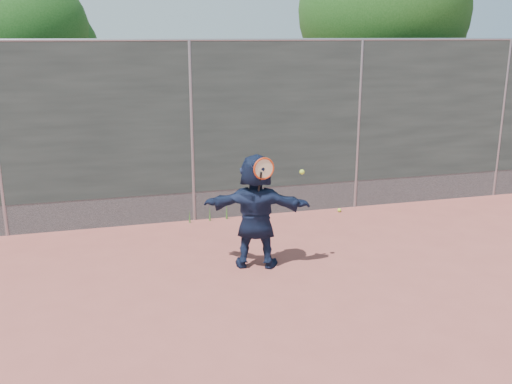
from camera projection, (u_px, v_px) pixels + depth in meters
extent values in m
plane|color=#9E4C42|center=(244.00, 311.00, 6.57)|extent=(80.00, 80.00, 0.00)
imported|color=#151F3B|center=(256.00, 211.00, 7.68)|extent=(1.53, 0.92, 1.58)
sphere|color=#BDE132|center=(339.00, 210.00, 10.25)|extent=(0.07, 0.07, 0.07)
cube|color=#38423D|center=(191.00, 119.00, 9.36)|extent=(20.00, 0.04, 2.50)
cube|color=slate|center=(194.00, 206.00, 9.76)|extent=(20.00, 0.03, 0.50)
cylinder|color=gray|center=(189.00, 40.00, 9.02)|extent=(20.00, 0.05, 0.05)
cylinder|color=gray|center=(192.00, 134.00, 9.42)|extent=(0.06, 0.06, 3.00)
cylinder|color=gray|center=(358.00, 126.00, 10.19)|extent=(0.06, 0.06, 3.00)
cylinder|color=gray|center=(501.00, 120.00, 10.95)|extent=(0.06, 0.06, 3.00)
torus|color=red|center=(264.00, 169.00, 7.34)|extent=(0.29, 0.07, 0.29)
cylinder|color=beige|center=(264.00, 169.00, 7.34)|extent=(0.25, 0.04, 0.25)
cylinder|color=black|center=(260.00, 183.00, 7.40)|extent=(0.05, 0.13, 0.33)
sphere|color=#BDE132|center=(302.00, 172.00, 7.59)|extent=(0.07, 0.07, 0.07)
cylinder|color=#382314|center=(377.00, 118.00, 12.67)|extent=(0.28, 0.28, 2.60)
sphere|color=#23561C|center=(383.00, 10.00, 12.06)|extent=(3.60, 3.60, 3.60)
sphere|color=#23561C|center=(408.00, 28.00, 12.52)|extent=(2.52, 2.52, 2.52)
cylinder|color=#382314|center=(22.00, 136.00, 11.56)|extent=(0.28, 0.28, 2.20)
sphere|color=#23561C|center=(11.00, 38.00, 11.04)|extent=(3.00, 3.00, 3.00)
sphere|color=#23561C|center=(46.00, 53.00, 11.46)|extent=(2.10, 2.10, 2.10)
cone|color=#387226|center=(210.00, 213.00, 9.74)|extent=(0.03, 0.03, 0.26)
cone|color=#387226|center=(227.00, 211.00, 9.83)|extent=(0.03, 0.03, 0.30)
cone|color=#387226|center=(190.00, 217.00, 9.64)|extent=(0.03, 0.03, 0.22)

